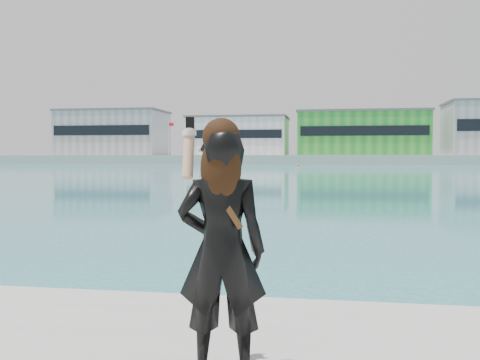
% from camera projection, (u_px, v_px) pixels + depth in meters
% --- Properties ---
extents(far_quay, '(320.00, 40.00, 2.00)m').
position_uv_depth(far_quay, '(328.00, 159.00, 132.16)').
color(far_quay, '#9E9E99').
rests_on(far_quay, ground).
extents(warehouse_grey_left, '(26.52, 16.36, 11.50)m').
position_uv_depth(warehouse_grey_left, '(114.00, 133.00, 138.77)').
color(warehouse_grey_left, gray).
rests_on(warehouse_grey_left, far_quay).
extents(warehouse_white, '(24.48, 15.35, 9.50)m').
position_uv_depth(warehouse_white, '(239.00, 136.00, 133.46)').
color(warehouse_white, silver).
rests_on(warehouse_white, far_quay).
extents(warehouse_green, '(30.60, 16.36, 10.50)m').
position_uv_depth(warehouse_green, '(362.00, 133.00, 128.56)').
color(warehouse_green, '#228A30').
rests_on(warehouse_green, far_quay).
extents(flagpole_left, '(1.28, 0.16, 8.00)m').
position_uv_depth(flagpole_left, '(169.00, 136.00, 129.18)').
color(flagpole_left, silver).
rests_on(flagpole_left, far_quay).
extents(flagpole_right, '(1.28, 0.16, 8.00)m').
position_uv_depth(flagpole_right, '(428.00, 135.00, 119.43)').
color(flagpole_right, silver).
rests_on(flagpole_right, far_quay).
extents(motor_yacht, '(16.16, 9.73, 7.30)m').
position_uv_depth(motor_yacht, '(221.00, 155.00, 120.99)').
color(motor_yacht, silver).
rests_on(motor_yacht, ground).
extents(buoy_far, '(0.50, 0.50, 0.50)m').
position_uv_depth(buoy_far, '(298.00, 165.00, 103.27)').
color(buoy_far, orange).
rests_on(buoy_far, ground).
extents(woman, '(0.60, 0.43, 1.61)m').
position_uv_depth(woman, '(222.00, 243.00, 3.32)').
color(woman, black).
rests_on(woman, near_quay).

